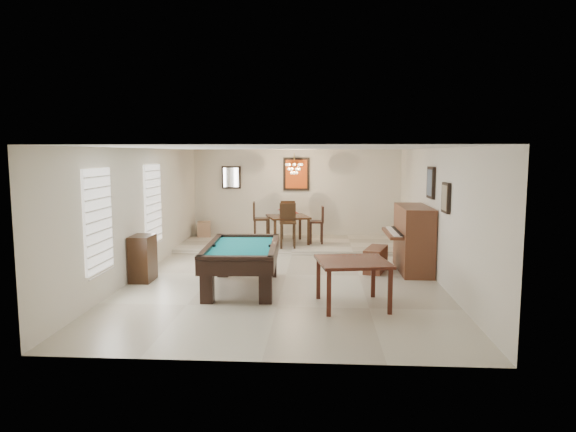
# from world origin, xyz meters

# --- Properties ---
(ground_plane) EXTENTS (6.00, 9.00, 0.02)m
(ground_plane) POSITION_xyz_m (0.00, 0.00, -0.01)
(ground_plane) COLOR beige
(wall_back) EXTENTS (6.00, 0.04, 2.60)m
(wall_back) POSITION_xyz_m (0.00, 4.50, 1.30)
(wall_back) COLOR silver
(wall_back) RESTS_ON ground_plane
(wall_front) EXTENTS (6.00, 0.04, 2.60)m
(wall_front) POSITION_xyz_m (0.00, -4.50, 1.30)
(wall_front) COLOR silver
(wall_front) RESTS_ON ground_plane
(wall_left) EXTENTS (0.04, 9.00, 2.60)m
(wall_left) POSITION_xyz_m (-3.00, 0.00, 1.30)
(wall_left) COLOR silver
(wall_left) RESTS_ON ground_plane
(wall_right) EXTENTS (0.04, 9.00, 2.60)m
(wall_right) POSITION_xyz_m (3.00, 0.00, 1.30)
(wall_right) COLOR silver
(wall_right) RESTS_ON ground_plane
(ceiling) EXTENTS (6.00, 9.00, 0.04)m
(ceiling) POSITION_xyz_m (0.00, 0.00, 2.60)
(ceiling) COLOR white
(ceiling) RESTS_ON wall_back
(dining_step) EXTENTS (6.00, 2.50, 0.12)m
(dining_step) POSITION_xyz_m (0.00, 3.25, 0.06)
(dining_step) COLOR beige
(dining_step) RESTS_ON ground_plane
(window_left_front) EXTENTS (0.06, 1.00, 1.70)m
(window_left_front) POSITION_xyz_m (-2.97, -2.20, 1.40)
(window_left_front) COLOR white
(window_left_front) RESTS_ON wall_left
(window_left_rear) EXTENTS (0.06, 1.00, 1.70)m
(window_left_rear) POSITION_xyz_m (-2.97, 0.60, 1.40)
(window_left_rear) COLOR white
(window_left_rear) RESTS_ON wall_left
(pool_table) EXTENTS (1.38, 2.41, 0.79)m
(pool_table) POSITION_xyz_m (-0.74, -1.13, 0.39)
(pool_table) COLOR black
(pool_table) RESTS_ON ground_plane
(square_table) EXTENTS (1.28, 1.28, 0.77)m
(square_table) POSITION_xyz_m (1.23, -2.13, 0.38)
(square_table) COLOR #37150D
(square_table) RESTS_ON ground_plane
(upright_piano) EXTENTS (0.94, 1.67, 1.39)m
(upright_piano) POSITION_xyz_m (2.51, 0.50, 0.70)
(upright_piano) COLOR brown
(upright_piano) RESTS_ON ground_plane
(piano_bench) EXTENTS (0.61, 0.98, 0.51)m
(piano_bench) POSITION_xyz_m (1.88, 0.43, 0.25)
(piano_bench) COLOR #5C2E1D
(piano_bench) RESTS_ON ground_plane
(apothecary_chest) EXTENTS (0.40, 0.60, 0.90)m
(apothecary_chest) POSITION_xyz_m (-2.78, -0.70, 0.45)
(apothecary_chest) COLOR black
(apothecary_chest) RESTS_ON ground_plane
(dining_table) EXTENTS (1.27, 1.27, 0.84)m
(dining_table) POSITION_xyz_m (-0.16, 3.11, 0.54)
(dining_table) COLOR black
(dining_table) RESTS_ON dining_step
(flower_vase) EXTENTS (0.16, 0.16, 0.23)m
(flower_vase) POSITION_xyz_m (-0.16, 3.11, 1.08)
(flower_vase) COLOR #9F2A0D
(flower_vase) RESTS_ON dining_table
(dining_chair_south) EXTENTS (0.45, 0.45, 1.12)m
(dining_chair_south) POSITION_xyz_m (-0.12, 2.41, 0.68)
(dining_chair_south) COLOR black
(dining_chair_south) RESTS_ON dining_step
(dining_chair_north) EXTENTS (0.42, 0.42, 1.07)m
(dining_chair_north) POSITION_xyz_m (-0.21, 3.85, 0.66)
(dining_chair_north) COLOR black
(dining_chair_north) RESTS_ON dining_step
(dining_chair_west) EXTENTS (0.45, 0.45, 1.10)m
(dining_chair_west) POSITION_xyz_m (-0.88, 3.09, 0.67)
(dining_chair_west) COLOR black
(dining_chair_west) RESTS_ON dining_step
(dining_chair_east) EXTENTS (0.39, 0.39, 0.99)m
(dining_chair_east) POSITION_xyz_m (0.59, 3.08, 0.62)
(dining_chair_east) COLOR black
(dining_chair_east) RESTS_ON dining_step
(corner_bench) EXTENTS (0.46, 0.53, 0.42)m
(corner_bench) POSITION_xyz_m (-2.64, 4.05, 0.33)
(corner_bench) COLOR #A07757
(corner_bench) RESTS_ON dining_step
(chandelier) EXTENTS (0.44, 0.44, 0.60)m
(chandelier) POSITION_xyz_m (0.00, 3.20, 2.20)
(chandelier) COLOR #FFE5B2
(chandelier) RESTS_ON ceiling
(back_painting) EXTENTS (0.75, 0.06, 0.95)m
(back_painting) POSITION_xyz_m (0.00, 4.46, 1.90)
(back_painting) COLOR #D84C14
(back_painting) RESTS_ON wall_back
(back_mirror) EXTENTS (0.55, 0.06, 0.65)m
(back_mirror) POSITION_xyz_m (-1.90, 4.46, 1.80)
(back_mirror) COLOR white
(back_mirror) RESTS_ON wall_back
(right_picture_upper) EXTENTS (0.06, 0.55, 0.65)m
(right_picture_upper) POSITION_xyz_m (2.96, 0.30, 1.90)
(right_picture_upper) COLOR slate
(right_picture_upper) RESTS_ON wall_right
(right_picture_lower) EXTENTS (0.06, 0.45, 0.55)m
(right_picture_lower) POSITION_xyz_m (2.96, -1.00, 1.70)
(right_picture_lower) COLOR gray
(right_picture_lower) RESTS_ON wall_right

